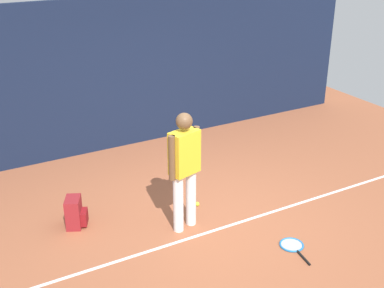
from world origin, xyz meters
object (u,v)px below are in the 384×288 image
object	(u,v)px
tennis_player	(184,165)
backpack	(75,213)
tennis_ball_near_player	(197,204)
tennis_racket	(293,246)

from	to	relation	value
tennis_player	backpack	xyz separation A→B (m)	(-1.33, 0.76, -0.76)
backpack	tennis_ball_near_player	world-z (taller)	backpack
tennis_player	backpack	size ratio (longest dim) A/B	3.86
backpack	tennis_ball_near_player	size ratio (longest dim) A/B	6.67
tennis_player	tennis_racket	world-z (taller)	tennis_player
tennis_player	tennis_ball_near_player	distance (m)	1.11
tennis_player	tennis_racket	xyz separation A→B (m)	(1.02, -1.11, -0.95)
tennis_player	tennis_ball_near_player	size ratio (longest dim) A/B	25.76
tennis_player	backpack	world-z (taller)	tennis_player
backpack	tennis_ball_near_player	bearing A→B (deg)	-76.45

